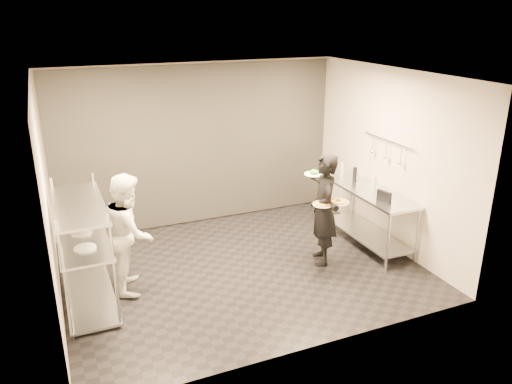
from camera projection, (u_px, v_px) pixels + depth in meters
name	position (u px, v px, depth m)	size (l,w,h in m)	color
room_shell	(214.00, 157.00, 7.89)	(5.00, 4.00, 2.80)	black
pass_rack	(84.00, 248.00, 6.30)	(0.60, 1.60, 1.50)	#B7BABE
prep_counter	(369.00, 208.00, 7.95)	(0.60, 1.80, 0.92)	#B7BABE
utensil_rail	(387.00, 151.00, 7.72)	(0.07, 1.20, 0.31)	#B7BABE
waiter	(323.00, 210.00, 7.30)	(0.61, 0.40, 1.68)	black
chef	(130.00, 232.00, 6.63)	(0.79, 0.62, 1.63)	white
pizza_plate_near	(323.00, 204.00, 7.05)	(0.28, 0.28, 0.05)	white
pizza_plate_far	(339.00, 202.00, 7.11)	(0.30, 0.30, 0.05)	white
salad_plate	(314.00, 173.00, 7.35)	(0.29, 0.29, 0.07)	white
pos_monitor	(384.00, 197.00, 7.34)	(0.05, 0.24, 0.18)	black
bottle_green	(342.00, 170.00, 8.49)	(0.07, 0.07, 0.23)	#96A396
bottle_clear	(375.00, 183.00, 7.88)	(0.06, 0.06, 0.20)	#96A396
bottle_dark	(355.00, 174.00, 8.26)	(0.07, 0.07, 0.24)	black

